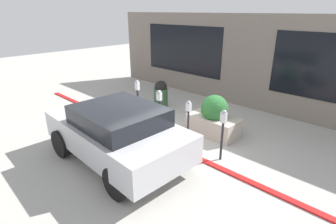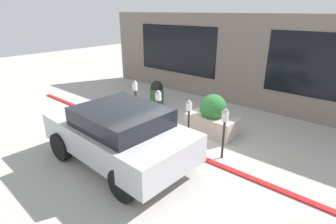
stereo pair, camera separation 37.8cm
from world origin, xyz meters
name	(u,v)px [view 1 (the left image)]	position (x,y,z in m)	size (l,w,h in m)	color
ground_plane	(166,142)	(0.00, 0.00, 0.00)	(40.00, 40.00, 0.00)	#ADAAA3
curb_strip	(164,143)	(0.00, 0.08, 0.02)	(14.26, 0.16, 0.04)	red
building_facade	(246,62)	(0.00, -4.47, 1.79)	(14.26, 0.17, 3.56)	slate
parking_meter_nearest	(223,126)	(-1.69, -0.31, 0.95)	(0.15, 0.13, 1.39)	#232326
parking_meter_second	(188,115)	(-0.59, -0.28, 0.94)	(0.14, 0.12, 1.38)	#232326
parking_meter_middle	(159,107)	(0.50, -0.22, 0.94)	(0.16, 0.14, 1.46)	#232326
parking_meter_fourth	(138,99)	(1.57, -0.28, 0.94)	(0.14, 0.12, 1.56)	#232326
planter_box	(214,118)	(-0.67, -1.43, 0.53)	(1.56, 0.85, 1.28)	#B2A899
parked_car_front	(117,132)	(0.22, 1.54, 0.81)	(4.04, 2.13, 1.49)	#B7B7BC
trash_bin	(161,94)	(2.26, -2.03, 0.54)	(0.54, 0.54, 1.09)	#2D5133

